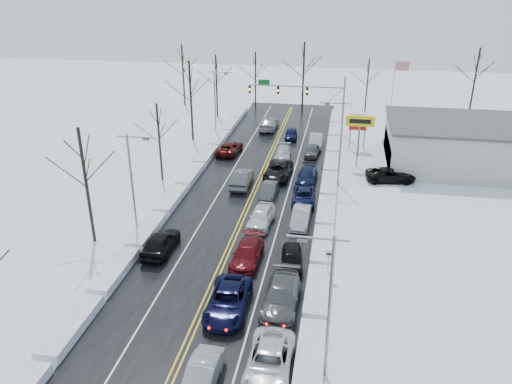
% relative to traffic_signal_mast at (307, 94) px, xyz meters
% --- Properties ---
extents(ground, '(160.00, 160.00, 0.00)m').
position_rel_traffic_signal_mast_xyz_m(ground, '(-3.45, -27.99, -5.48)').
color(ground, silver).
rests_on(ground, ground).
extents(road_surface, '(14.00, 84.00, 0.01)m').
position_rel_traffic_signal_mast_xyz_m(road_surface, '(-3.45, -25.99, -5.47)').
color(road_surface, black).
rests_on(road_surface, ground).
extents(snow_bank_left, '(1.64, 72.00, 0.69)m').
position_rel_traffic_signal_mast_xyz_m(snow_bank_left, '(-11.05, -25.99, -5.48)').
color(snow_bank_left, white).
rests_on(snow_bank_left, ground).
extents(snow_bank_right, '(1.64, 72.00, 0.69)m').
position_rel_traffic_signal_mast_xyz_m(snow_bank_right, '(4.15, -25.99, -5.48)').
color(snow_bank_right, white).
rests_on(snow_bank_right, ground).
extents(traffic_signal_mast, '(13.28, 0.39, 8.00)m').
position_rel_traffic_signal_mast_xyz_m(traffic_signal_mast, '(0.00, 0.00, 0.00)').
color(traffic_signal_mast, slate).
rests_on(traffic_signal_mast, ground).
extents(tires_plus_sign, '(3.20, 0.34, 6.00)m').
position_rel_traffic_signal_mast_xyz_m(tires_plus_sign, '(7.05, -12.00, -0.49)').
color(tires_plus_sign, slate).
rests_on(tires_plus_sign, ground).
extents(used_vehicles_sign, '(2.20, 0.22, 4.65)m').
position_rel_traffic_signal_mast_xyz_m(used_vehicles_sign, '(7.05, -5.99, -2.16)').
color(used_vehicles_sign, slate).
rests_on(used_vehicles_sign, ground).
extents(speed_limit_sign, '(0.55, 0.09, 2.35)m').
position_rel_traffic_signal_mast_xyz_m(speed_limit_sign, '(4.75, -35.99, -3.84)').
color(speed_limit_sign, slate).
rests_on(speed_limit_sign, ground).
extents(flagpole, '(1.87, 1.20, 10.00)m').
position_rel_traffic_signal_mast_xyz_m(flagpole, '(11.72, 2.01, 0.45)').
color(flagpole, silver).
rests_on(flagpole, ground).
extents(dealership_building, '(20.40, 12.40, 5.30)m').
position_rel_traffic_signal_mast_xyz_m(dealership_building, '(20.53, -9.99, -2.82)').
color(dealership_building, '#A4A39F').
rests_on(dealership_building, ground).
extents(streetlight_se, '(3.20, 0.25, 9.00)m').
position_rel_traffic_signal_mast_xyz_m(streetlight_se, '(4.85, -45.99, -0.17)').
color(streetlight_se, slate).
rests_on(streetlight_se, ground).
extents(streetlight_ne, '(3.20, 0.25, 9.00)m').
position_rel_traffic_signal_mast_xyz_m(streetlight_ne, '(4.85, -17.99, -0.17)').
color(streetlight_ne, slate).
rests_on(streetlight_ne, ground).
extents(streetlight_sw, '(3.20, 0.25, 9.00)m').
position_rel_traffic_signal_mast_xyz_m(streetlight_sw, '(-11.74, -31.99, -0.17)').
color(streetlight_sw, slate).
rests_on(streetlight_sw, ground).
extents(streetlight_nw, '(3.20, 0.25, 9.00)m').
position_rel_traffic_signal_mast_xyz_m(streetlight_nw, '(-11.74, -3.99, -0.17)').
color(streetlight_nw, slate).
rests_on(streetlight_nw, ground).
extents(tree_left_b, '(4.00, 4.00, 10.00)m').
position_rel_traffic_signal_mast_xyz_m(tree_left_b, '(-14.95, -33.99, 1.51)').
color(tree_left_b, '#2D231C').
rests_on(tree_left_b, ground).
extents(tree_left_c, '(3.40, 3.40, 8.50)m').
position_rel_traffic_signal_mast_xyz_m(tree_left_c, '(-13.95, -19.99, 0.46)').
color(tree_left_c, '#2D231C').
rests_on(tree_left_c, ground).
extents(tree_left_d, '(4.20, 4.20, 10.50)m').
position_rel_traffic_signal_mast_xyz_m(tree_left_d, '(-14.65, -5.99, 1.86)').
color(tree_left_d, '#2D231C').
rests_on(tree_left_d, ground).
extents(tree_left_e, '(3.80, 3.80, 9.50)m').
position_rel_traffic_signal_mast_xyz_m(tree_left_e, '(-14.25, 6.01, 1.16)').
color(tree_left_e, '#2D231C').
rests_on(tree_left_e, ground).
extents(tree_far_a, '(4.00, 4.00, 10.00)m').
position_rel_traffic_signal_mast_xyz_m(tree_far_a, '(-21.45, 12.01, 1.51)').
color(tree_far_a, '#2D231C').
rests_on(tree_far_a, ground).
extents(tree_far_b, '(3.60, 3.60, 9.00)m').
position_rel_traffic_signal_mast_xyz_m(tree_far_b, '(-9.45, 13.01, 0.81)').
color(tree_far_b, '#2D231C').
rests_on(tree_far_b, ground).
extents(tree_far_c, '(4.40, 4.40, 11.00)m').
position_rel_traffic_signal_mast_xyz_m(tree_far_c, '(-1.45, 11.01, 2.21)').
color(tree_far_c, '#2D231C').
rests_on(tree_far_c, ground).
extents(tree_far_d, '(3.40, 3.40, 8.50)m').
position_rel_traffic_signal_mast_xyz_m(tree_far_d, '(8.55, 12.51, 0.46)').
color(tree_far_d, '#2D231C').
rests_on(tree_far_d, ground).
extents(tree_far_e, '(4.20, 4.20, 10.50)m').
position_rel_traffic_signal_mast_xyz_m(tree_far_e, '(24.55, 13.01, 1.86)').
color(tree_far_e, '#2D231C').
rests_on(tree_far_e, ground).
extents(queued_car_2, '(2.82, 5.84, 1.60)m').
position_rel_traffic_signal_mast_xyz_m(queued_car_2, '(-1.66, -41.21, -5.48)').
color(queued_car_2, black).
rests_on(queued_car_2, ground).
extents(queued_car_3, '(2.27, 5.25, 1.51)m').
position_rel_traffic_signal_mast_xyz_m(queued_car_3, '(-1.56, -35.02, -5.48)').
color(queued_car_3, '#4F0A0F').
rests_on(queued_car_3, ground).
extents(queued_car_4, '(2.27, 4.98, 1.66)m').
position_rel_traffic_signal_mast_xyz_m(queued_car_4, '(-1.53, -28.58, -5.48)').
color(queued_car_4, silver).
rests_on(queued_car_4, ground).
extents(queued_car_5, '(1.52, 4.09, 1.34)m').
position_rel_traffic_signal_mast_xyz_m(queued_car_5, '(-1.75, -22.36, -5.48)').
color(queued_car_5, '#3B3D40').
rests_on(queued_car_5, ground).
extents(queued_car_6, '(2.90, 5.90, 1.61)m').
position_rel_traffic_signal_mast_xyz_m(queued_car_6, '(-1.55, -17.09, -5.48)').
color(queued_car_6, black).
rests_on(queued_car_6, ground).
extents(queued_car_7, '(2.22, 4.82, 1.36)m').
position_rel_traffic_signal_mast_xyz_m(queued_car_7, '(-1.75, -11.05, -5.48)').
color(queued_car_7, '#AAAEB3').
rests_on(queued_car_7, ground).
extents(queued_car_8, '(1.80, 4.04, 1.35)m').
position_rel_traffic_signal_mast_xyz_m(queued_car_8, '(-1.64, -3.20, -5.48)').
color(queued_car_8, black).
rests_on(queued_car_8, ground).
extents(queued_car_10, '(2.58, 5.56, 1.54)m').
position_rel_traffic_signal_mast_xyz_m(queued_car_10, '(1.91, -46.38, -5.48)').
color(queued_car_10, silver).
rests_on(queued_car_10, ground).
extents(queued_car_11, '(2.43, 5.88, 1.70)m').
position_rel_traffic_signal_mast_xyz_m(queued_car_11, '(1.80, -40.18, -5.48)').
color(queued_car_11, '#46484B').
rests_on(queued_car_11, ground).
extents(queued_car_12, '(2.12, 4.26, 1.40)m').
position_rel_traffic_signal_mast_xyz_m(queued_car_12, '(1.95, -35.01, -5.48)').
color(queued_car_12, black).
rests_on(queued_car_12, ground).
extents(queued_car_13, '(1.61, 4.42, 1.45)m').
position_rel_traffic_signal_mast_xyz_m(queued_car_13, '(1.98, -27.92, -5.48)').
color(queued_car_13, '#989AA0').
rests_on(queued_car_13, ground).
extents(queued_car_14, '(2.44, 4.89, 1.33)m').
position_rel_traffic_signal_mast_xyz_m(queued_car_14, '(1.83, -23.29, -5.48)').
color(queued_car_14, black).
rests_on(queued_car_14, ground).
extents(queued_car_15, '(2.25, 5.08, 1.45)m').
position_rel_traffic_signal_mast_xyz_m(queued_car_15, '(1.72, -18.08, -5.48)').
color(queued_car_15, black).
rests_on(queued_car_15, ground).
extents(queued_car_16, '(1.90, 4.10, 1.36)m').
position_rel_traffic_signal_mast_xyz_m(queued_car_16, '(1.69, -9.45, -5.48)').
color(queued_car_16, '#46494C').
rests_on(queued_car_16, ground).
extents(queued_car_17, '(1.80, 4.82, 1.58)m').
position_rel_traffic_signal_mast_xyz_m(queued_car_17, '(1.88, -5.83, -5.48)').
color(queued_car_17, '#A1A3A9').
rests_on(queued_car_17, ground).
extents(oncoming_car_0, '(1.90, 5.23, 1.72)m').
position_rel_traffic_signal_mast_xyz_m(oncoming_car_0, '(-5.01, -20.19, -5.48)').
color(oncoming_car_0, '#44474A').
rests_on(oncoming_car_0, ground).
extents(oncoming_car_1, '(2.81, 5.37, 1.44)m').
position_rel_traffic_signal_mast_xyz_m(oncoming_car_1, '(-8.57, -10.35, -5.48)').
color(oncoming_car_1, '#4A0B09').
rests_on(oncoming_car_1, ground).
extents(oncoming_car_2, '(2.43, 5.89, 1.70)m').
position_rel_traffic_signal_mast_xyz_m(oncoming_car_2, '(-5.33, 0.86, -5.48)').
color(oncoming_car_2, '#9FA1A7').
rests_on(oncoming_car_2, ground).
extents(oncoming_car_3, '(2.12, 5.09, 1.72)m').
position_rel_traffic_signal_mast_xyz_m(oncoming_car_3, '(-8.79, -34.64, -5.48)').
color(oncoming_car_3, black).
rests_on(oncoming_car_3, ground).
extents(parked_car_0, '(5.63, 3.16, 1.49)m').
position_rel_traffic_signal_mast_xyz_m(parked_car_0, '(10.63, -16.16, -5.48)').
color(parked_car_0, black).
rests_on(parked_car_0, ground).
extents(parked_car_1, '(2.29, 5.24, 1.50)m').
position_rel_traffic_signal_mast_xyz_m(parked_car_1, '(13.68, -10.81, -5.48)').
color(parked_car_1, '#444649').
rests_on(parked_car_1, ground).
extents(parked_car_2, '(2.13, 4.53, 1.50)m').
position_rel_traffic_signal_mast_xyz_m(parked_car_2, '(11.44, -4.96, -5.48)').
color(parked_car_2, silver).
rests_on(parked_car_2, ground).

